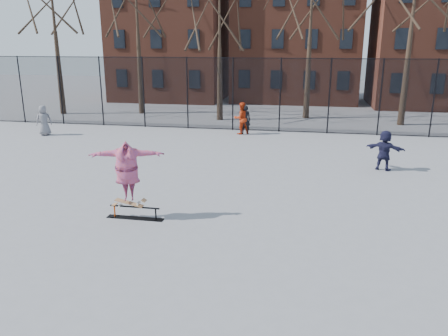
% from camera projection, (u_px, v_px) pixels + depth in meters
% --- Properties ---
extents(ground, '(100.00, 100.00, 0.00)m').
position_uv_depth(ground, '(204.00, 221.00, 12.11)').
color(ground, slate).
extents(skate_rail, '(1.65, 0.25, 0.36)m').
position_uv_depth(skate_rail, '(135.00, 214.00, 12.25)').
color(skate_rail, black).
rests_on(skate_rail, ground).
extents(skateboard, '(0.87, 0.21, 0.10)m').
position_uv_depth(skateboard, '(129.00, 204.00, 12.20)').
color(skateboard, '#97633C').
rests_on(skateboard, skate_rail).
extents(skater, '(2.12, 1.09, 1.67)m').
position_uv_depth(skater, '(127.00, 174.00, 11.95)').
color(skater, '#3E398E').
rests_on(skater, skateboard).
extents(bystander_grey, '(0.93, 0.87, 1.60)m').
position_uv_depth(bystander_grey, '(44.00, 120.00, 23.07)').
color(bystander_grey, slate).
rests_on(bystander_grey, ground).
extents(bystander_black, '(0.62, 0.47, 1.55)m').
position_uv_depth(bystander_black, '(245.00, 120.00, 23.32)').
color(bystander_black, black).
rests_on(bystander_black, ground).
extents(bystander_red, '(1.04, 0.97, 1.70)m').
position_uv_depth(bystander_red, '(241.00, 118.00, 23.34)').
color(bystander_red, red).
rests_on(bystander_red, ground).
extents(bystander_navy, '(1.52, 0.97, 1.57)m').
position_uv_depth(bystander_navy, '(384.00, 150.00, 16.73)').
color(bystander_navy, '#1B1B36').
rests_on(bystander_navy, ground).
extents(fence, '(34.03, 0.07, 4.00)m').
position_uv_depth(fence, '(258.00, 94.00, 23.82)').
color(fence, black).
rests_on(fence, ground).
extents(rowhouses, '(29.00, 7.00, 13.00)m').
position_uv_depth(rowhouses, '(286.00, 25.00, 34.85)').
color(rowhouses, '#5D2C1E').
rests_on(rowhouses, ground).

